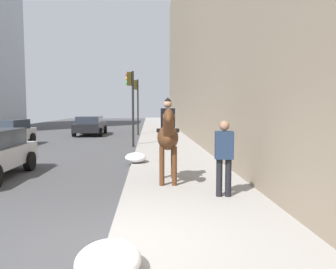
# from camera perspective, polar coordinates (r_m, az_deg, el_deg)

# --- Properties ---
(sidewalk_slab) EXTENTS (120.00, 3.26, 0.12)m
(sidewalk_slab) POSITION_cam_1_polar(r_m,az_deg,el_deg) (5.31, 8.12, -18.20)
(sidewalk_slab) COLOR gray
(sidewalk_slab) RESTS_ON ground
(mounted_horse_near) EXTENTS (2.15, 0.62, 2.26)m
(mounted_horse_near) POSITION_cam_1_polar(r_m,az_deg,el_deg) (8.85, -0.02, -0.23)
(mounted_horse_near) COLOR #4C2B16
(mounted_horse_near) RESTS_ON sidewalk_slab
(pedestrian_greeting) EXTENTS (0.30, 0.42, 1.70)m
(pedestrian_greeting) POSITION_cam_1_polar(r_m,az_deg,el_deg) (7.57, 9.51, -3.16)
(pedestrian_greeting) COLOR black
(pedestrian_greeting) RESTS_ON sidewalk_slab
(car_near_lane) EXTENTS (4.58, 2.13, 1.44)m
(car_near_lane) POSITION_cam_1_polar(r_m,az_deg,el_deg) (26.05, -13.08, 1.56)
(car_near_lane) COLOR black
(car_near_lane) RESTS_ON ground
(car_far_lane) EXTENTS (4.00, 2.17, 1.44)m
(car_far_lane) POSITION_cam_1_polar(r_m,az_deg,el_deg) (20.01, -25.76, 0.31)
(car_far_lane) COLOR silver
(car_far_lane) RESTS_ON ground
(traffic_light_near_curb) EXTENTS (0.20, 0.44, 4.01)m
(traffic_light_near_curb) POSITION_cam_1_polar(r_m,az_deg,el_deg) (17.91, -6.27, 6.43)
(traffic_light_near_curb) COLOR black
(traffic_light_near_curb) RESTS_ON ground
(traffic_light_far_curb) EXTENTS (0.20, 0.44, 4.20)m
(traffic_light_far_curb) POSITION_cam_1_polar(r_m,az_deg,el_deg) (25.56, -5.34, 6.16)
(traffic_light_far_curb) COLOR black
(traffic_light_far_curb) RESTS_ON ground
(snow_pile_near) EXTENTS (1.02, 0.79, 0.35)m
(snow_pile_near) POSITION_cam_1_polar(r_m,az_deg,el_deg) (4.33, -10.11, -20.29)
(snow_pile_near) COLOR white
(snow_pile_near) RESTS_ON sidewalk_slab
(snow_pile_far) EXTENTS (1.00, 0.77, 0.35)m
(snow_pile_far) POSITION_cam_1_polar(r_m,az_deg,el_deg) (12.27, -5.51, -3.91)
(snow_pile_far) COLOR white
(snow_pile_far) RESTS_ON sidewalk_slab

